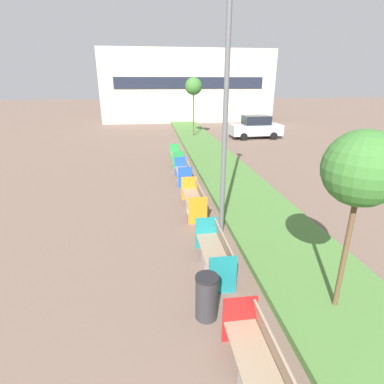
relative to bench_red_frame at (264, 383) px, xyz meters
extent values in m
cube|color=#4C7A38|center=(2.26, 8.04, -0.28)|extent=(2.80, 120.00, 0.18)
cube|color=#B2AD9E|center=(3.06, 34.82, 3.59)|extent=(19.66, 5.95, 7.93)
cube|color=#1E2333|center=(3.06, 31.80, 3.99)|extent=(16.51, 0.08, 1.20)
cube|color=gray|center=(-0.04, 0.00, 0.06)|extent=(0.58, 2.25, 0.05)
cube|color=gray|center=(0.23, 0.00, 0.33)|extent=(0.14, 2.16, 0.48)
cube|color=red|center=(-0.04, 1.15, 0.10)|extent=(0.62, 0.04, 0.94)
cube|color=#9E9B96|center=(-0.04, 3.44, -0.17)|extent=(0.52, 0.60, 0.42)
cube|color=gray|center=(-0.04, 3.44, 0.06)|extent=(0.58, 1.94, 0.05)
cube|color=gray|center=(0.23, 3.44, 0.33)|extent=(0.14, 1.87, 0.48)
cube|color=#197A7F|center=(-0.04, 2.44, 0.10)|extent=(0.62, 0.04, 0.94)
cube|color=#197A7F|center=(-0.04, 4.43, 0.10)|extent=(0.62, 0.04, 0.94)
cube|color=#9E9B96|center=(-0.04, 7.11, -0.17)|extent=(0.52, 0.60, 0.42)
cube|color=gray|center=(-0.04, 7.11, 0.06)|extent=(0.58, 2.20, 0.05)
cube|color=gray|center=(0.23, 7.11, 0.33)|extent=(0.14, 2.11, 0.48)
cube|color=orange|center=(-0.04, 5.99, 0.10)|extent=(0.62, 0.04, 0.94)
cube|color=orange|center=(-0.04, 8.22, 0.10)|extent=(0.62, 0.04, 0.94)
cube|color=#9E9B96|center=(-0.04, 10.63, -0.17)|extent=(0.52, 0.60, 0.42)
cube|color=gray|center=(-0.04, 10.63, 0.06)|extent=(0.58, 1.85, 0.05)
cube|color=gray|center=(0.23, 10.63, 0.33)|extent=(0.14, 1.78, 0.48)
cube|color=blue|center=(-0.04, 9.68, 0.10)|extent=(0.62, 0.04, 0.94)
cube|color=blue|center=(-0.04, 11.58, 0.10)|extent=(0.62, 0.04, 0.94)
cube|color=#9E9B96|center=(-0.04, 13.97, -0.17)|extent=(0.52, 0.60, 0.42)
cube|color=gray|center=(-0.04, 13.97, 0.06)|extent=(0.58, 2.08, 0.05)
cube|color=gray|center=(0.23, 13.97, 0.33)|extent=(0.14, 1.99, 0.48)
cube|color=#238C3D|center=(-0.04, 12.92, 0.10)|extent=(0.62, 0.04, 0.94)
cube|color=#238C3D|center=(-0.04, 15.03, 0.10)|extent=(0.62, 0.04, 0.94)
cylinder|color=#2D2D30|center=(-0.52, 1.80, 0.08)|extent=(0.44, 0.44, 0.90)
cylinder|color=black|center=(-0.52, 1.80, 0.55)|extent=(0.46, 0.46, 0.05)
cylinder|color=#56595B|center=(0.61, 5.36, 3.99)|extent=(0.14, 0.14, 8.74)
cylinder|color=brown|center=(2.11, 1.59, 0.96)|extent=(0.10, 0.10, 2.68)
sphere|color=#38702D|center=(2.11, 1.59, 2.67)|extent=(1.34, 1.34, 1.34)
cylinder|color=brown|center=(2.11, 22.29, 1.50)|extent=(0.10, 0.10, 3.76)
sphere|color=#38702D|center=(2.11, 22.29, 3.76)|extent=(1.37, 1.37, 1.37)
cube|color=#B7BABF|center=(7.21, 21.35, 0.35)|extent=(4.24, 1.85, 0.84)
cube|color=black|center=(7.21, 21.35, 1.13)|extent=(2.13, 1.59, 0.72)
cylinder|color=black|center=(8.47, 20.45, -0.07)|extent=(0.60, 0.20, 0.60)
cylinder|color=black|center=(8.47, 22.25, -0.07)|extent=(0.60, 0.20, 0.60)
cylinder|color=black|center=(5.95, 20.45, -0.07)|extent=(0.60, 0.20, 0.60)
cylinder|color=black|center=(5.95, 22.25, -0.07)|extent=(0.60, 0.20, 0.60)
camera|label=1|loc=(-1.45, -2.92, 4.06)|focal=28.00mm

